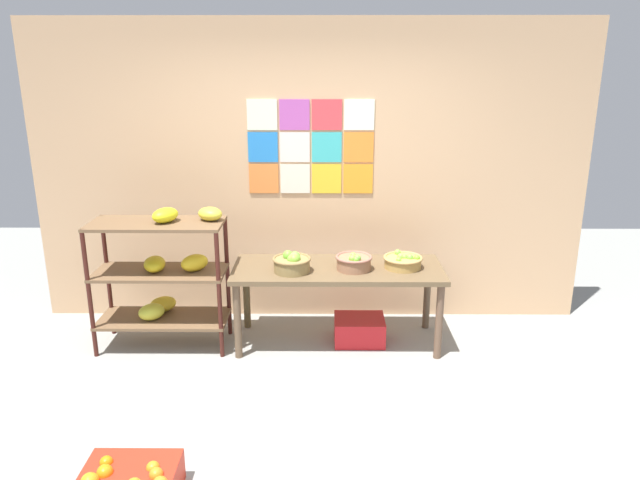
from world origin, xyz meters
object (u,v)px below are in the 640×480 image
(banana_shelf_unit, at_px, (165,270))
(produce_crate_under_table, at_px, (359,330))
(display_table, at_px, (338,276))
(fruit_basket_right, at_px, (354,262))
(fruit_basket_back_left, at_px, (292,263))
(fruit_basket_left, at_px, (403,261))

(banana_shelf_unit, relative_size, produce_crate_under_table, 2.82)
(display_table, height_order, fruit_basket_right, fruit_basket_right)
(fruit_basket_right, height_order, produce_crate_under_table, fruit_basket_right)
(display_table, relative_size, fruit_basket_right, 5.76)
(fruit_basket_back_left, height_order, fruit_basket_left, fruit_basket_back_left)
(banana_shelf_unit, distance_m, display_table, 1.41)
(display_table, relative_size, fruit_basket_back_left, 5.55)
(banana_shelf_unit, bearing_deg, fruit_basket_left, 1.39)
(banana_shelf_unit, relative_size, display_table, 0.69)
(banana_shelf_unit, distance_m, produce_crate_under_table, 1.69)
(display_table, height_order, fruit_basket_left, fruit_basket_left)
(display_table, height_order, fruit_basket_back_left, fruit_basket_back_left)
(fruit_basket_right, relative_size, produce_crate_under_table, 0.71)
(fruit_basket_back_left, relative_size, produce_crate_under_table, 0.74)
(display_table, bearing_deg, banana_shelf_unit, -177.71)
(fruit_basket_left, bearing_deg, banana_shelf_unit, -178.61)
(fruit_basket_back_left, distance_m, produce_crate_under_table, 0.86)
(display_table, distance_m, fruit_basket_left, 0.55)
(banana_shelf_unit, bearing_deg, fruit_basket_right, -0.14)
(produce_crate_under_table, bearing_deg, banana_shelf_unit, -177.86)
(fruit_basket_left, xyz_separation_m, produce_crate_under_table, (-0.34, 0.01, -0.62))
(fruit_basket_back_left, bearing_deg, produce_crate_under_table, 11.92)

